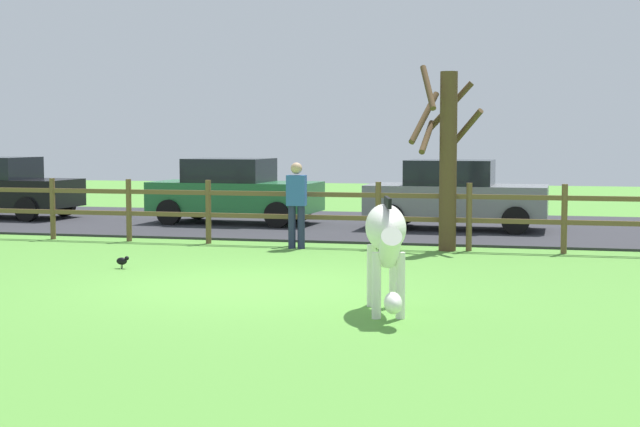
{
  "coord_description": "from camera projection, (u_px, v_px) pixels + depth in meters",
  "views": [
    {
      "loc": [
        4.2,
        -12.62,
        2.11
      ],
      "look_at": [
        0.83,
        1.13,
        0.97
      ],
      "focal_mm": 52.88,
      "sensor_mm": 36.0,
      "label": 1
    }
  ],
  "objects": [
    {
      "name": "visitor_near_fence",
      "position": [
        296.0,
        201.0,
        17.86
      ],
      "size": [
        0.37,
        0.24,
        1.64
      ],
      "color": "#232847",
      "rests_on": "ground_plane"
    },
    {
      "name": "parking_asphalt",
      "position": [
        368.0,
        225.0,
        22.38
      ],
      "size": [
        28.0,
        7.4,
        0.05
      ],
      "primitive_type": "cube",
      "color": "#2D2D33",
      "rests_on": "ground_plane"
    },
    {
      "name": "crow_on_grass",
      "position": [
        122.0,
        261.0,
        15.18
      ],
      "size": [
        0.21,
        0.1,
        0.2
      ],
      "color": "black",
      "rests_on": "ground_plane"
    },
    {
      "name": "zebra",
      "position": [
        386.0,
        237.0,
        11.23
      ],
      "size": [
        0.79,
        1.9,
        1.41
      ],
      "color": "white",
      "rests_on": "ground_plane"
    },
    {
      "name": "paddock_fence",
      "position": [
        291.0,
        209.0,
        18.33
      ],
      "size": [
        20.72,
        0.11,
        1.27
      ],
      "color": "brown",
      "rests_on": "ground_plane"
    },
    {
      "name": "parked_car_grey",
      "position": [
        455.0,
        194.0,
        21.15
      ],
      "size": [
        4.02,
        1.92,
        1.56
      ],
      "color": "slate",
      "rests_on": "parking_asphalt"
    },
    {
      "name": "ground_plane",
      "position": [
        245.0,
        286.0,
        13.38
      ],
      "size": [
        60.0,
        60.0,
        0.0
      ],
      "primitive_type": "plane",
      "color": "#549338"
    },
    {
      "name": "parked_car_green",
      "position": [
        234.0,
        190.0,
        22.65
      ],
      "size": [
        4.07,
        2.02,
        1.56
      ],
      "color": "#236B38",
      "rests_on": "parking_asphalt"
    },
    {
      "name": "bare_tree",
      "position": [
        446.0,
        154.0,
        17.5
      ],
      "size": [
        1.36,
        1.27,
        3.47
      ],
      "color": "#513A23",
      "rests_on": "ground_plane"
    }
  ]
}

